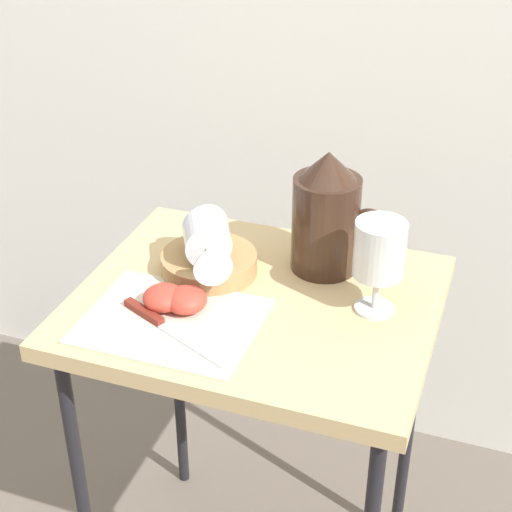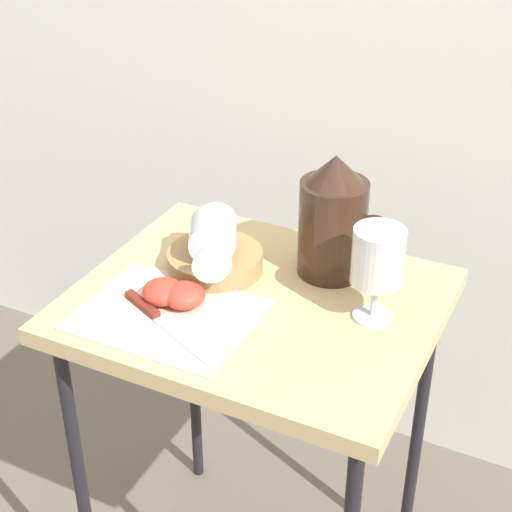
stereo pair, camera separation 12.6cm
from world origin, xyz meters
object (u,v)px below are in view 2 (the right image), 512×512
(wine_glass_upright, at_px, (378,261))
(knife, at_px, (155,316))
(basket_tray, at_px, (215,261))
(wine_glass_tipped_near, at_px, (216,233))
(pitcher, at_px, (333,226))
(table, at_px, (256,332))
(apple_half_left, at_px, (163,292))
(wine_glass_tipped_far, at_px, (212,236))
(apple_half_right, at_px, (184,295))

(wine_glass_upright, height_order, knife, wine_glass_upright)
(basket_tray, height_order, wine_glass_upright, wine_glass_upright)
(basket_tray, xyz_separation_m, knife, (-0.01, -0.18, -0.01))
(wine_glass_upright, bearing_deg, wine_glass_tipped_near, 176.03)
(basket_tray, bearing_deg, pitcher, 24.54)
(table, height_order, knife, knife)
(pitcher, relative_size, apple_half_left, 3.20)
(wine_glass_tipped_near, bearing_deg, basket_tray, -104.36)
(knife, bearing_deg, wine_glass_tipped_far, 84.92)
(basket_tray, height_order, pitcher, pitcher)
(table, distance_m, wine_glass_tipped_near, 0.18)
(wine_glass_tipped_near, bearing_deg, table, -26.91)
(basket_tray, relative_size, wine_glass_tipped_near, 1.02)
(pitcher, distance_m, wine_glass_tipped_far, 0.20)
(apple_half_right, relative_size, knife, 0.32)
(apple_half_right, bearing_deg, wine_glass_tipped_far, 94.29)
(pitcher, bearing_deg, wine_glass_upright, -42.15)
(apple_half_right, bearing_deg, pitcher, 50.25)
(apple_half_right, bearing_deg, apple_half_left, -170.12)
(basket_tray, distance_m, wine_glass_upright, 0.31)
(pitcher, xyz_separation_m, apple_half_right, (-0.17, -0.21, -0.07))
(apple_half_left, bearing_deg, wine_glass_tipped_far, 76.57)
(pitcher, xyz_separation_m, wine_glass_tipped_far, (-0.18, -0.10, -0.02))
(pitcher, bearing_deg, apple_half_left, -134.30)
(wine_glass_upright, height_order, apple_half_right, wine_glass_upright)
(table, bearing_deg, apple_half_right, -140.89)
(pitcher, xyz_separation_m, knife, (-0.19, -0.26, -0.08))
(basket_tray, xyz_separation_m, pitcher, (0.18, 0.08, 0.07))
(table, relative_size, wine_glass_tipped_far, 4.40)
(wine_glass_upright, distance_m, knife, 0.36)
(pitcher, bearing_deg, table, -121.22)
(wine_glass_tipped_near, height_order, wine_glass_tipped_far, wine_glass_tipped_far)
(wine_glass_tipped_far, bearing_deg, apple_half_left, -103.43)
(apple_half_left, bearing_deg, pitcher, 45.70)
(pitcher, bearing_deg, wine_glass_tipped_near, -156.24)
(wine_glass_tipped_near, height_order, apple_half_right, wine_glass_tipped_near)
(pitcher, relative_size, wine_glass_upright, 1.37)
(table, height_order, wine_glass_tipped_far, wine_glass_tipped_far)
(pitcher, bearing_deg, apple_half_right, -129.75)
(wine_glass_tipped_far, relative_size, apple_half_left, 2.35)
(basket_tray, bearing_deg, wine_glass_tipped_far, -78.07)
(table, distance_m, knife, 0.19)
(table, distance_m, wine_glass_tipped_far, 0.18)
(wine_glass_upright, bearing_deg, table, -170.64)
(basket_tray, relative_size, wine_glass_upright, 1.05)
(apple_half_right, bearing_deg, knife, -113.34)
(apple_half_right, bearing_deg, basket_tray, 95.13)
(wine_glass_upright, xyz_separation_m, wine_glass_tipped_near, (-0.29, 0.02, -0.03))
(table, xyz_separation_m, wine_glass_upright, (0.19, 0.03, 0.17))
(wine_glass_tipped_near, bearing_deg, apple_half_right, -85.39)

